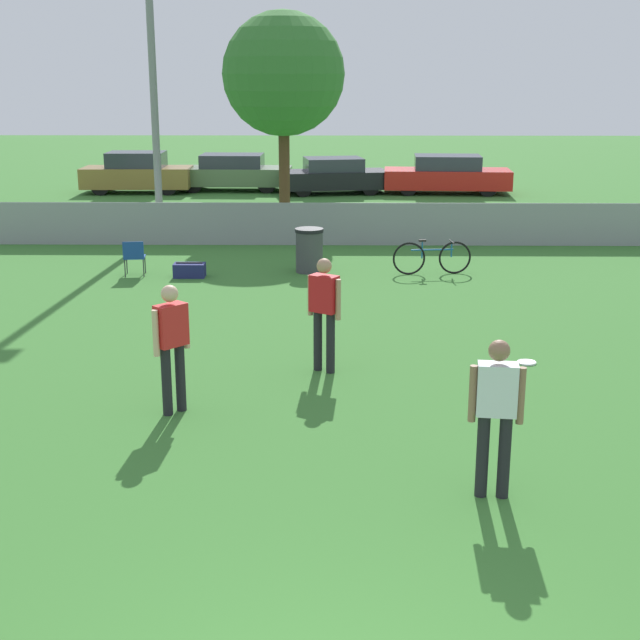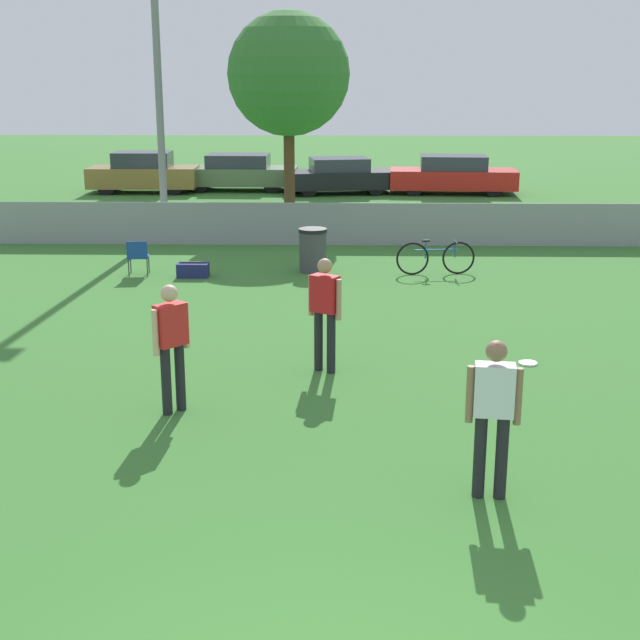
% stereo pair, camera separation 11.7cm
% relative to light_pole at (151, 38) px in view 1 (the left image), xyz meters
% --- Properties ---
extents(fence_backline, '(18.48, 0.07, 1.21)m').
position_rel_light_pole_xyz_m(fence_backline, '(4.75, -1.66, -4.65)').
color(fence_backline, gray).
rests_on(fence_backline, ground_plane).
extents(light_pole, '(0.90, 0.36, 8.87)m').
position_rel_light_pole_xyz_m(light_pole, '(0.00, 0.00, 0.00)').
color(light_pole, gray).
rests_on(light_pole, ground_plane).
extents(tree_near_pole, '(3.52, 3.52, 6.04)m').
position_rel_light_pole_xyz_m(tree_near_pole, '(3.36, 1.89, -0.94)').
color(tree_near_pole, '#4C331E').
rests_on(tree_near_pole, ground_plane).
extents(player_thrower_red, '(0.44, 0.45, 1.72)m').
position_rel_light_pole_xyz_m(player_thrower_red, '(2.71, -13.48, -4.20)').
color(player_thrower_red, black).
rests_on(player_thrower_red, ground_plane).
extents(player_receiver_white, '(0.56, 0.26, 1.72)m').
position_rel_light_pole_xyz_m(player_receiver_white, '(6.46, -15.84, -4.20)').
color(player_receiver_white, black).
rests_on(player_receiver_white, ground_plane).
extents(player_defender_red, '(0.49, 0.41, 1.72)m').
position_rel_light_pole_xyz_m(player_defender_red, '(4.66, -11.78, -4.20)').
color(player_defender_red, black).
rests_on(player_defender_red, ground_plane).
extents(frisbee_disc, '(0.29, 0.29, 0.03)m').
position_rel_light_pole_xyz_m(frisbee_disc, '(7.77, -11.36, -5.19)').
color(frisbee_disc, white).
rests_on(frisbee_disc, ground_plane).
extents(folding_chair_sideline, '(0.50, 0.50, 0.79)m').
position_rel_light_pole_xyz_m(folding_chair_sideline, '(0.44, -5.35, -4.74)').
color(folding_chair_sideline, '#333338').
rests_on(folding_chair_sideline, ground_plane).
extents(bicycle_sideline, '(1.75, 0.44, 0.78)m').
position_rel_light_pole_xyz_m(bicycle_sideline, '(6.98, -5.09, -4.82)').
color(bicycle_sideline, black).
rests_on(bicycle_sideline, ground_plane).
extents(trash_bin, '(0.63, 0.63, 0.98)m').
position_rel_light_pole_xyz_m(trash_bin, '(4.26, -4.88, -4.71)').
color(trash_bin, '#3F3F44').
rests_on(trash_bin, ground_plane).
extents(gear_bag_sideline, '(0.68, 0.37, 0.33)m').
position_rel_light_pole_xyz_m(gear_bag_sideline, '(1.66, -5.45, -5.05)').
color(gear_bag_sideline, navy).
rests_on(gear_bag_sideline, ground_plane).
extents(parked_car_tan, '(4.01, 1.76, 1.50)m').
position_rel_light_pole_xyz_m(parked_car_tan, '(-2.46, 8.71, -4.48)').
color(parked_car_tan, black).
rests_on(parked_car_tan, ground_plane).
extents(parked_car_olive, '(4.45, 1.90, 1.36)m').
position_rel_light_pole_xyz_m(parked_car_olive, '(1.00, 9.44, -4.52)').
color(parked_car_olive, black).
rests_on(parked_car_olive, ground_plane).
extents(parked_car_dark, '(4.21, 2.41, 1.31)m').
position_rel_light_pole_xyz_m(parked_car_dark, '(4.82, 8.61, -4.56)').
color(parked_car_dark, black).
rests_on(parked_car_dark, ground_plane).
extents(parked_car_red, '(4.70, 2.09, 1.40)m').
position_rel_light_pole_xyz_m(parked_car_red, '(9.01, 8.68, -4.52)').
color(parked_car_red, black).
rests_on(parked_car_red, ground_plane).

